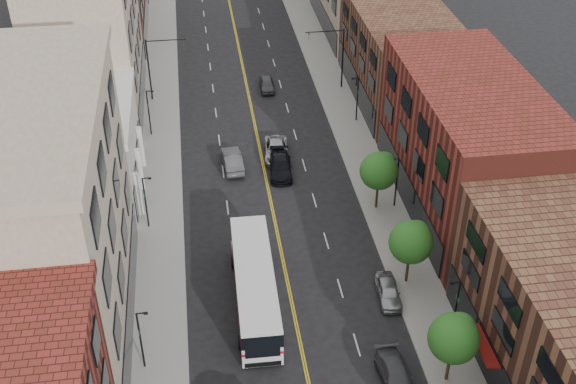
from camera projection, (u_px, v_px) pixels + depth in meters
name	position (u px, v px, depth m)	size (l,w,h in m)	color
sidewalk_left	(161.00, 159.00, 71.95)	(4.00, 110.00, 0.15)	gray
sidewalk_right	(357.00, 145.00, 74.24)	(4.00, 110.00, 0.15)	gray
bldg_l_tanoffice	(41.00, 228.00, 48.18)	(10.00, 22.00, 18.00)	gray
bldg_l_white	(79.00, 152.00, 65.65)	(10.00, 14.00, 8.00)	silver
bldg_l_far_a	(86.00, 28.00, 76.58)	(10.00, 20.00, 18.00)	gray
bldg_r_mid	(467.00, 145.00, 62.72)	(10.00, 22.00, 12.00)	maroon
bldg_r_far_a	(401.00, 56.00, 80.33)	(10.00, 20.00, 10.00)	#573022
tree_r_1	(455.00, 336.00, 46.74)	(3.40, 3.40, 5.59)	black
tree_r_2	(412.00, 241.00, 54.86)	(3.40, 3.40, 5.59)	black
tree_r_3	(380.00, 170.00, 62.98)	(3.40, 3.40, 5.59)	black
lamp_l_1	(141.00, 337.00, 48.27)	(0.81, 0.55, 5.05)	black
lamp_l_2	(146.00, 200.00, 61.25)	(0.81, 0.55, 5.05)	black
lamp_l_3	(149.00, 110.00, 74.24)	(0.81, 0.55, 5.05)	black
lamp_r_1	(456.00, 305.00, 50.78)	(0.81, 0.55, 5.05)	black
lamp_r_2	(396.00, 180.00, 63.76)	(0.81, 0.55, 5.05)	black
lamp_r_3	(357.00, 97.00, 76.75)	(0.81, 0.55, 5.05)	black
signal_mast_left	(155.00, 62.00, 79.85)	(4.49, 0.18, 7.20)	black
signal_mast_right	(337.00, 52.00, 82.20)	(4.49, 0.18, 7.20)	black
city_bus	(255.00, 284.00, 54.06)	(3.40, 13.27, 3.40)	silver
car_parked_mid	(396.00, 376.00, 48.38)	(2.01, 4.95, 1.44)	#414146
car_parked_far	(388.00, 291.00, 55.24)	(1.66, 4.13, 1.41)	#A5A8AD
car_lane_behind	(232.00, 160.00, 70.41)	(1.73, 4.97, 1.64)	#4E4E53
car_lane_a	(280.00, 166.00, 69.59)	(2.15, 5.29, 1.53)	black
car_lane_b	(276.00, 150.00, 72.11)	(2.42, 5.25, 1.46)	#A7AAAF
car_lane_c	(267.00, 84.00, 84.24)	(1.63, 4.06, 1.38)	#47474B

